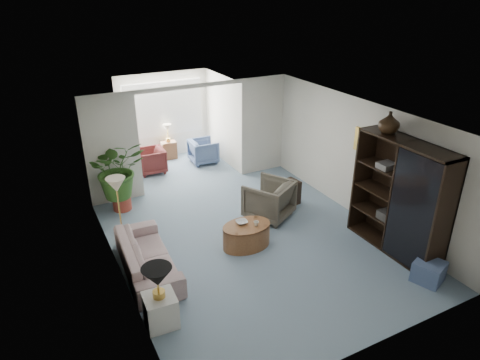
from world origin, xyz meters
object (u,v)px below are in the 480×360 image
entertainment_cabinet (400,198)px  plant_pot (122,203)px  coffee_cup (256,224)px  cabinet_urn (389,122)px  floor_lamp (116,185)px  table_lamp (157,277)px  end_table (161,310)px  side_table_dark (288,193)px  sunroom_table (169,150)px  sunroom_chair_blue (203,151)px  sunroom_chair_maroon (151,161)px  framed_picture (366,142)px  ottoman (429,271)px  coffee_bowl (242,222)px  wingback_chair (269,199)px  sofa (147,256)px  coffee_table (246,235)px

entertainment_cabinet → plant_pot: (-4.15, 3.89, -0.91)m
coffee_cup → cabinet_urn: 3.00m
floor_lamp → table_lamp: bearing=-90.6°
end_table → floor_lamp: floor_lamp is taller
side_table_dark → sunroom_table: bearing=110.6°
table_lamp → sunroom_chair_blue: bearing=61.2°
table_lamp → sunroom_chair_maroon: 5.72m
entertainment_cabinet → plant_pot: size_ratio=5.35×
framed_picture → sunroom_chair_maroon: 5.57m
sunroom_table → framed_picture: bearing=-64.2°
end_table → coffee_cup: coffee_cup is taller
ottoman → plant_pot: bearing=129.0°
ottoman → sunroom_chair_blue: sunroom_chair_blue is taller
framed_picture → side_table_dark: bearing=130.0°
coffee_bowl → sunroom_chair_maroon: size_ratio=0.31×
sunroom_chair_maroon → sunroom_chair_blue: bearing=92.6°
plant_pot → coffee_bowl: bearing=-55.3°
wingback_chair → cabinet_urn: cabinet_urn is taller
sunroom_chair_maroon → wingback_chair: bearing=26.3°
coffee_cup → plant_pot: 3.28m
end_table → side_table_dark: size_ratio=0.91×
wingback_chair → cabinet_urn: size_ratio=2.32×
ottoman → wingback_chair: bearing=112.0°
cabinet_urn → ottoman: size_ratio=0.86×
sofa → plant_pot: 2.46m
table_lamp → floor_lamp: bearing=89.4°
table_lamp → coffee_bowl: bearing=33.4°
coffee_table → end_table: bearing=-149.2°
table_lamp → plant_pot: (0.34, 3.80, -0.69)m
end_table → cabinet_urn: cabinet_urn is taller
cabinet_urn → sunroom_chair_maroon: cabinet_urn is taller
framed_picture → entertainment_cabinet: (-0.23, -1.24, -0.63)m
table_lamp → entertainment_cabinet: 4.50m
framed_picture → coffee_cup: size_ratio=5.11×
wingback_chair → sunroom_chair_blue: (-0.03, 3.47, -0.08)m
cabinet_urn → entertainment_cabinet: bearing=-90.0°
coffee_cup → cabinet_urn: bearing=-18.1°
floor_lamp → coffee_cup: 2.66m
floor_lamp → sunroom_chair_blue: size_ratio=0.50×
sofa → sunroom_table: size_ratio=4.08×
end_table → plant_pot: bearing=84.9°
framed_picture → cabinet_urn: size_ratio=1.29×
ottoman → sunroom_chair_blue: bearing=101.0°
sofa → side_table_dark: sofa is taller
sunroom_chair_blue → sunroom_chair_maroon: 1.50m
coffee_bowl → ottoman: coffee_bowl is taller
coffee_cup → ottoman: 3.06m
table_lamp → sunroom_chair_maroon: table_lamp is taller
table_lamp → entertainment_cabinet: (4.50, -0.09, 0.22)m
plant_pot → framed_picture: bearing=-31.2°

